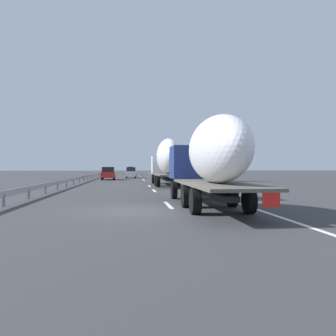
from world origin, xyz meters
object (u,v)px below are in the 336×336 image
Objects in this scene: truck_lead at (167,160)px; car_blue_sedan at (131,171)px; truck_trailing at (210,157)px; car_white_van at (131,173)px; car_silver_hatch at (130,170)px; road_sign at (177,164)px; car_red_compact at (108,173)px.

truck_lead reaches higher than car_blue_sedan.
truck_trailing is 44.52m from car_white_van.
car_silver_hatch is 45.56m from car_white_van.
road_sign is (-31.08, -6.63, 1.45)m from car_blue_sedan.
car_silver_hatch is (53.60, -3.13, 0.03)m from car_red_compact.
truck_trailing is at bearing -177.59° from car_silver_hatch.
road_sign is at bearing -167.97° from car_blue_sedan.
truck_lead is 70.66m from car_silver_hatch.
road_sign reaches higher than car_red_compact.
truck_trailing is 66.22m from car_blue_sedan.
car_blue_sedan is (29.80, -3.39, -0.03)m from car_red_compact.
car_silver_hatch is 1.03× the size of car_white_van.
car_red_compact is at bearing 176.66° from car_silver_hatch.
truck_trailing is 3.10× the size of car_blue_sedan.
car_white_van is (24.98, 3.60, -1.68)m from truck_lead.
truck_trailing is at bearing -176.95° from car_blue_sedan.
truck_lead reaches higher than car_red_compact.
car_blue_sedan is at bearing -0.20° from car_white_van.
truck_lead is 46.90m from car_blue_sedan.
car_red_compact is 8.70m from car_white_van.
road_sign is at bearing -5.06° from truck_trailing.
car_red_compact is at bearing 22.20° from truck_lead.
car_red_compact is at bearing 173.52° from car_blue_sedan.
truck_trailing reaches higher than car_silver_hatch.
truck_trailing is 2.98× the size of car_silver_hatch.
car_silver_hatch is at bearing 0.63° from car_blue_sedan.
truck_lead is at bearing -175.69° from car_blue_sedan.
truck_lead is at bearing -157.80° from car_red_compact.
truck_trailing is 35.17m from road_sign.
truck_trailing is 3.06× the size of car_white_van.
car_blue_sedan is (66.11, 3.53, -1.40)m from truck_trailing.
truck_trailing is 3.64× the size of road_sign.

